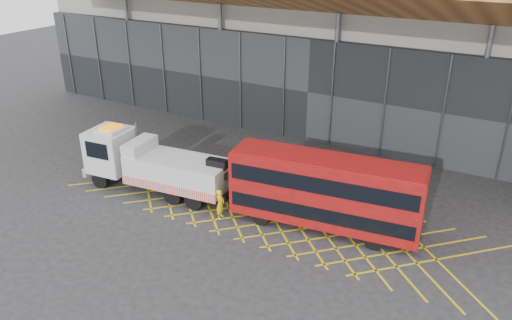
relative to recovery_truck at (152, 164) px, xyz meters
The scene contains 6 objects.
ground_plane 3.74m from the recovery_truck, 21.47° to the left, with size 120.00×120.00×0.00m, color #262729.
road_markings 8.12m from the recovery_truck, ahead, with size 26.36×7.16×0.01m.
construction_building 21.42m from the recovery_truck, 75.83° to the left, with size 55.00×23.97×18.00m.
recovery_truck is the anchor object (origin of this frame).
bus_towed 11.26m from the recovery_truck, ahead, with size 10.70×3.71×4.26m.
worker 5.75m from the recovery_truck, ahead, with size 0.66×0.43×1.81m, color yellow.
Camera 1 is at (16.77, -22.73, 15.12)m, focal length 35.00 mm.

